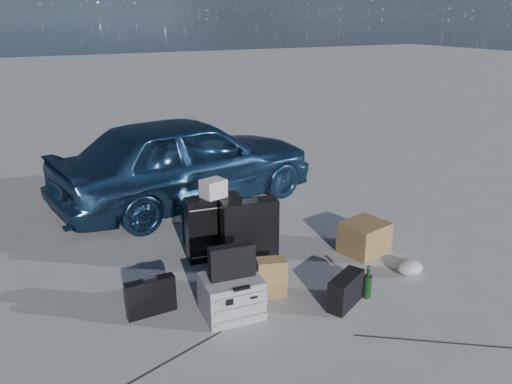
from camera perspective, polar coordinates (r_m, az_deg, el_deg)
ground at (r=4.51m, az=2.69°, el=-11.98°), size 60.00×60.00×0.00m
car at (r=6.53m, az=-7.93°, el=3.69°), size 3.63×1.95×1.17m
pelican_case at (r=4.20m, az=-2.84°, el=-11.77°), size 0.50×0.42×0.34m
laptop_bag at (r=4.06m, az=-2.77°, el=-7.95°), size 0.39×0.14×0.28m
briefcase at (r=4.30m, az=-11.93°, el=-11.64°), size 0.41×0.10×0.32m
suitcase_left at (r=4.85m, az=-0.72°, el=-4.89°), size 0.56×0.29×0.70m
suitcase_right at (r=5.06m, az=-4.87°, el=-4.10°), size 0.57×0.27×0.66m
white_carton at (r=4.91m, az=-4.90°, el=0.41°), size 0.26×0.23×0.18m
duffel_bag at (r=5.51m, az=-4.12°, el=-3.58°), size 0.83×0.50×0.39m
flat_box_white at (r=5.44m, az=-4.17°, el=-1.31°), size 0.49×0.42×0.07m
flat_box_black at (r=5.42m, az=-4.15°, el=-0.62°), size 0.34×0.29×0.06m
kraft_bag at (r=4.47m, az=1.77°, el=-9.69°), size 0.29×0.22×0.34m
cardboard_box at (r=5.35m, az=12.27°, el=-5.09°), size 0.51×0.47×0.33m
plastic_bag at (r=5.06m, az=17.12°, el=-8.21°), size 0.27×0.23×0.14m
messenger_bag at (r=4.40m, az=10.21°, el=-11.03°), size 0.42×0.32×0.28m
green_bottle at (r=4.54m, az=12.64°, el=-10.07°), size 0.09×0.09×0.29m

